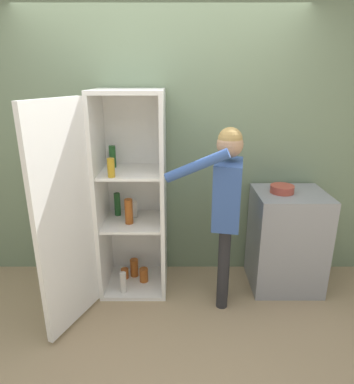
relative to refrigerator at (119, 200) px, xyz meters
The scene contains 6 objects.
ground_plane 1.12m from the refrigerator, 56.74° to the right, with size 12.00×12.00×0.00m, color tan.
wall_back 0.67m from the refrigerator, 48.36° to the left, with size 7.00×0.06×2.55m.
refrigerator is the anchor object (origin of this frame).
person 0.93m from the refrigerator, 11.66° to the right, with size 0.65×0.50×1.56m.
counter 1.59m from the refrigerator, ahead, with size 0.63×0.56×0.94m.
bowl 1.45m from the refrigerator, ahead, with size 0.21×0.21×0.07m.
Camera 1 is at (0.14, -2.23, 1.93)m, focal length 32.00 mm.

